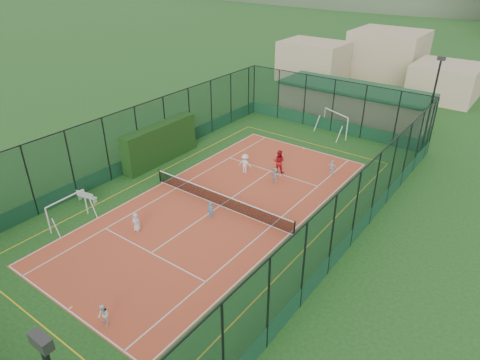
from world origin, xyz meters
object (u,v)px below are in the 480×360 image
Objects in this scene: child_near_mid at (211,210)px; child_near_right at (103,316)px; clubhouse at (353,102)px; child_near_left at (136,222)px; futsal_goal_far at (335,124)px; child_far_right at (332,168)px; coach at (279,161)px; white_bench at (87,196)px; floodlight_ne at (430,108)px; child_far_back at (275,175)px; child_far_left at (245,164)px; futsal_goal_near at (68,211)px.

child_near_right is (1.80, -9.88, 0.00)m from child_near_mid.
child_near_left is (-2.36, -27.35, -0.93)m from clubhouse.
clubhouse reaches higher than child_near_right.
futsal_goal_far is 2.68× the size of child_far_right.
white_bench is at bearing 37.53° from coach.
floodlight_ne is 6.91× the size of child_far_back.
white_bench is 1.25× the size of child_near_mid.
child_far_right reaches higher than white_bench.
floodlight_ne is 15.75m from child_far_left.
child_near_right is at bearing 79.63° from child_far_right.
child_near_left is 1.02× the size of child_far_right.
child_far_back is at bearing -33.45° from futsal_goal_near.
futsal_goal_near is 2.24× the size of child_near_left.
futsal_goal_near is at bearing -126.78° from child_near_mid.
child_far_back is at bearing -62.97° from futsal_goal_far.
child_far_right is (6.50, 13.99, -0.01)m from child_near_left.
child_near_right is at bearing -102.78° from floodlight_ne.
child_near_left reaches higher than child_far_right.
futsal_goal_near is at bearing -72.23° from white_bench.
clubhouse is at bearing 104.30° from child_near_mid.
floodlight_ne is 13.22m from coach.
futsal_goal_near is at bearing -82.33° from futsal_goal_far.
child_far_left is (6.29, 9.98, 0.38)m from white_bench.
child_near_right is 16.83m from child_far_left.
child_far_left is (-3.76, 16.40, 0.19)m from child_near_right.
futsal_goal_far reaches higher than child_far_right.
futsal_goal_far is 9.79m from coach.
coach is (-1.68, 18.00, 0.35)m from child_near_right.
child_far_right is at bearing -166.64° from coach.
white_bench is 11.80m from child_far_left.
child_near_left is 15.43m from child_far_right.
child_far_back is 0.63× the size of coach.
coach is at bearing -61.94° from child_far_back.
white_bench is at bearing 166.70° from child_near_left.
floodlight_ne is 0.54× the size of clubhouse.
clubhouse is 28.12m from white_bench.
floodlight_ne reaches higher than child_far_right.
child_near_left is 10.37m from child_far_left.
child_near_left is (4.10, 1.98, -0.27)m from futsal_goal_near.
child_near_mid is at bearing -114.22° from floodlight_ne.
coach is at bearing 102.34° from child_near_mid.
child_near_right is 16.51m from child_far_back.
child_far_right is (4.14, -13.36, -0.94)m from clubhouse.
child_far_left is at bearing 119.91° from child_near_mid.
clubhouse is 4.58× the size of futsal_goal_far.
child_near_mid is (8.25, 3.46, 0.19)m from white_bench.
child_far_right reaches higher than child_near_mid.
futsal_goal_far is at bearing -178.37° from floodlight_ne.
child_near_left is 7.61m from child_near_right.
clubhouse is 12.72× the size of child_near_right.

